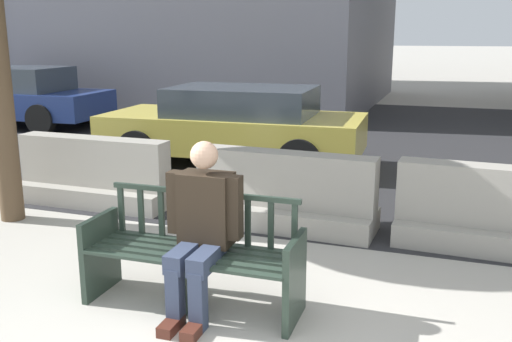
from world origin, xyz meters
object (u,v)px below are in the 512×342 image
(jersey_barrier_centre, at_px, (284,197))
(jersey_barrier_left, at_px, (95,177))
(street_bench, at_px, (193,258))
(car_sedan_mid, at_px, (11,96))
(seated_person, at_px, (201,225))
(jersey_barrier_right, at_px, (501,217))
(car_taxi_near, at_px, (235,125))

(jersey_barrier_centre, distance_m, jersey_barrier_left, 2.50)
(street_bench, xyz_separation_m, car_sedan_mid, (-7.80, 6.77, 0.28))
(street_bench, distance_m, jersey_barrier_centre, 2.05)
(jersey_barrier_left, bearing_deg, seated_person, -41.32)
(jersey_barrier_right, bearing_deg, jersey_barrier_centre, -179.57)
(street_bench, bearing_deg, jersey_barrier_right, 41.39)
(street_bench, bearing_deg, jersey_barrier_left, 138.21)
(street_bench, height_order, jersey_barrier_centre, street_bench)
(street_bench, bearing_deg, car_sedan_mid, 139.02)
(street_bench, height_order, jersey_barrier_left, street_bench)
(jersey_barrier_left, bearing_deg, jersey_barrier_right, -0.66)
(seated_person, relative_size, jersey_barrier_centre, 0.65)
(street_bench, relative_size, jersey_barrier_centre, 0.84)
(street_bench, bearing_deg, seated_person, -28.55)
(jersey_barrier_right, height_order, car_sedan_mid, car_sedan_mid)
(street_bench, distance_m, car_sedan_mid, 10.33)
(seated_person, xyz_separation_m, jersey_barrier_right, (2.23, 2.11, -0.35))
(jersey_barrier_centre, height_order, jersey_barrier_right, same)
(car_taxi_near, height_order, car_sedan_mid, car_sedan_mid)
(car_taxi_near, distance_m, car_sedan_mid, 6.64)
(car_sedan_mid, bearing_deg, jersey_barrier_right, -24.96)
(seated_person, xyz_separation_m, car_sedan_mid, (-7.90, 6.83, -0.01))
(car_sedan_mid, bearing_deg, car_taxi_near, -18.08)
(jersey_barrier_left, distance_m, car_sedan_mid, 7.17)
(jersey_barrier_left, bearing_deg, car_sedan_mid, 139.38)
(seated_person, bearing_deg, jersey_barrier_left, 138.68)
(jersey_barrier_centre, bearing_deg, car_sedan_mid, 149.17)
(seated_person, height_order, jersey_barrier_left, seated_person)
(street_bench, distance_m, seated_person, 0.32)
(street_bench, xyz_separation_m, jersey_barrier_centre, (0.13, 2.04, -0.06))
(street_bench, height_order, jersey_barrier_right, street_bench)
(jersey_barrier_centre, xyz_separation_m, jersey_barrier_right, (2.20, 0.02, 0.00))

